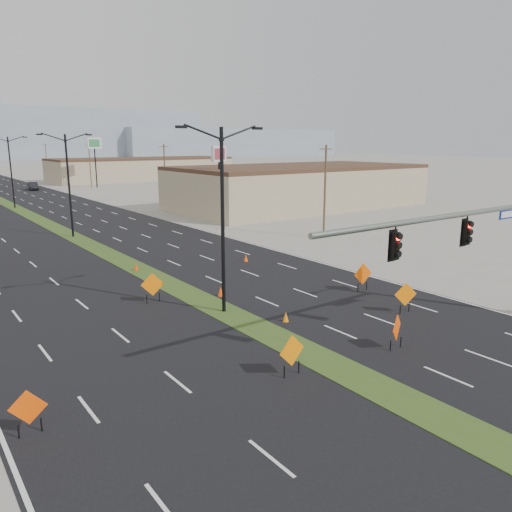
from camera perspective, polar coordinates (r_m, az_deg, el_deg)
ground at (r=19.78m, az=16.11°, el=-15.45°), size 600.00×600.00×0.00m
building_se_near at (r=73.63m, az=4.90°, el=7.77°), size 36.00×18.00×5.50m
building_se_far at (r=131.33m, az=-12.87°, el=9.60°), size 44.00×16.00×5.00m
mesa_center at (r=315.08m, az=-26.90°, el=12.37°), size 220.00×50.00×28.00m
mesa_east at (r=357.62m, az=-3.33°, el=12.79°), size 160.00×50.00×18.00m
signal_mast at (r=26.19m, az=24.91°, el=1.93°), size 16.30×0.60×8.00m
streetlight_0 at (r=26.71m, az=-3.84°, el=4.66°), size 5.15×0.24×10.02m
streetlight_1 at (r=52.44m, az=-20.61°, el=7.89°), size 5.15×0.24×10.02m
streetlight_2 at (r=79.71m, az=-26.21°, el=8.82°), size 5.15×0.24×10.02m
utility_pole_0 at (r=49.34m, az=7.88°, el=7.45°), size 1.60×0.20×9.00m
utility_pole_1 at (r=78.32m, az=-10.37°, el=9.32°), size 1.60×0.20×9.00m
utility_pole_2 at (r=110.84m, az=-18.44°, el=9.86°), size 1.60×0.20×9.00m
utility_pole_3 at (r=144.52m, az=-22.82°, el=10.07°), size 1.60×0.20×9.00m
car_mid at (r=109.16m, az=-24.12°, el=7.31°), size 2.22×4.89×1.55m
construction_sign_0 at (r=18.12m, az=-24.61°, el=-15.62°), size 1.15×0.37×1.58m
construction_sign_1 at (r=20.34m, az=4.13°, el=-10.89°), size 1.31×0.14×1.75m
construction_sign_2 at (r=29.74m, az=-11.74°, el=-3.31°), size 1.30×0.46×1.81m
construction_sign_3 at (r=23.66m, az=15.78°, el=-8.03°), size 1.15×0.55×1.65m
construction_sign_4 at (r=28.61m, az=16.72°, el=-4.33°), size 1.22×0.57×1.75m
construction_sign_5 at (r=32.09m, az=12.12°, el=-2.11°), size 1.37×0.23×1.84m
cone_0 at (r=26.41m, az=3.43°, el=-6.98°), size 0.35×0.35×0.53m
cone_1 at (r=30.66m, az=-4.06°, el=-4.09°), size 0.45×0.45×0.60m
cone_2 at (r=39.46m, az=-1.17°, el=-0.23°), size 0.39×0.39×0.57m
cone_3 at (r=37.62m, az=-13.56°, el=-1.24°), size 0.44×0.44×0.57m
pole_sign_east_near at (r=62.48m, az=-4.25°, el=10.92°), size 2.76×1.52×8.81m
pole_sign_east_far at (r=110.44m, az=-17.99°, el=11.80°), size 3.26×1.38×10.19m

